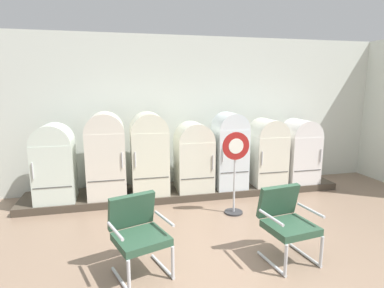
{
  "coord_description": "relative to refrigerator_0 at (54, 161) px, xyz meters",
  "views": [
    {
      "loc": [
        -1.31,
        -3.0,
        2.23
      ],
      "look_at": [
        0.04,
        2.75,
        1.1
      ],
      "focal_mm": 29.29,
      "sensor_mm": 36.0,
      "label": 1
    }
  ],
  "objects": [
    {
      "name": "refrigerator_3",
      "position": [
        2.59,
        0.02,
        -0.03
      ],
      "size": [
        0.71,
        0.69,
        1.36
      ],
      "color": "silver",
      "rests_on": "display_plinth"
    },
    {
      "name": "refrigerator_6",
      "position": [
        4.96,
        0.03,
        -0.03
      ],
      "size": [
        0.67,
        0.71,
        1.36
      ],
      "color": "white",
      "rests_on": "display_plinth"
    },
    {
      "name": "refrigerator_5",
      "position": [
        4.19,
        0.03,
        -0.01
      ],
      "size": [
        0.68,
        0.7,
        1.38
      ],
      "color": "silver",
      "rests_on": "display_plinth"
    },
    {
      "name": "ground",
      "position": [
        2.48,
        -2.9,
        -0.9
      ],
      "size": [
        12.0,
        10.0,
        0.05
      ],
      "primitive_type": "cube",
      "color": "#886E5A"
    },
    {
      "name": "back_wall",
      "position": [
        2.48,
        0.76,
        0.75
      ],
      "size": [
        11.76,
        0.12,
        3.23
      ],
      "color": "silver",
      "rests_on": "ground"
    },
    {
      "name": "refrigerator_2",
      "position": [
        1.71,
        0.04,
        0.09
      ],
      "size": [
        0.69,
        0.73,
        1.57
      ],
      "color": "silver",
      "rests_on": "display_plinth"
    },
    {
      "name": "refrigerator_0",
      "position": [
        0.0,
        0.0,
        0.0
      ],
      "size": [
        0.69,
        0.65,
        1.41
      ],
      "color": "silver",
      "rests_on": "display_plinth"
    },
    {
      "name": "refrigerator_1",
      "position": [
        0.9,
        0.04,
        0.1
      ],
      "size": [
        0.7,
        0.72,
        1.59
      ],
      "color": "silver",
      "rests_on": "display_plinth"
    },
    {
      "name": "sign_stand",
      "position": [
        3.07,
        -1.03,
        -0.15
      ],
      "size": [
        0.47,
        0.32,
        1.45
      ],
      "color": "#2D2D30",
      "rests_on": "ground"
    },
    {
      "name": "armchair_left",
      "position": [
        1.33,
        -2.4,
        -0.34
      ],
      "size": [
        0.77,
        0.79,
        0.93
      ],
      "color": "silver",
      "rests_on": "ground"
    },
    {
      "name": "refrigerator_4",
      "position": [
        3.34,
        -0.0,
        0.08
      ],
      "size": [
        0.63,
        0.64,
        1.54
      ],
      "color": "white",
      "rests_on": "display_plinth"
    },
    {
      "name": "display_plinth",
      "position": [
        2.48,
        0.12,
        -0.81
      ],
      "size": [
        6.34,
        0.95,
        0.14
      ],
      "primitive_type": "cube",
      "color": "#453B30",
      "rests_on": "ground"
    },
    {
      "name": "armchair_right",
      "position": [
        3.2,
        -2.52,
        -0.34
      ],
      "size": [
        0.71,
        0.72,
        0.93
      ],
      "color": "silver",
      "rests_on": "ground"
    }
  ]
}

